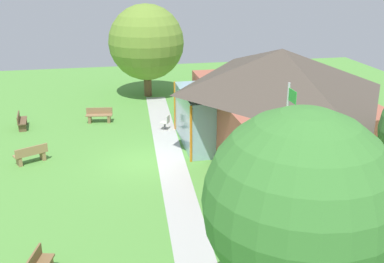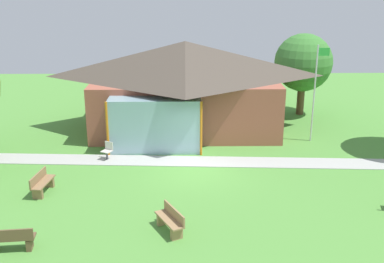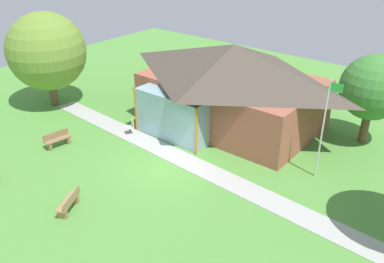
{
  "view_description": "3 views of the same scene",
  "coord_description": "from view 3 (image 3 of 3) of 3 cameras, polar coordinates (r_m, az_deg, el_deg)",
  "views": [
    {
      "loc": [
        19.24,
        -1.81,
        8.54
      ],
      "look_at": [
        -0.05,
        2.02,
        1.37
      ],
      "focal_mm": 42.5,
      "sensor_mm": 36.0,
      "label": 1
    },
    {
      "loc": [
        -0.52,
        -19.68,
        8.43
      ],
      "look_at": [
        -0.2,
        1.9,
        1.22
      ],
      "focal_mm": 44.03,
      "sensor_mm": 36.0,
      "label": 2
    },
    {
      "loc": [
        12.0,
        -13.1,
        11.19
      ],
      "look_at": [
        0.14,
        1.69,
        1.43
      ],
      "focal_mm": 38.16,
      "sensor_mm": 36.0,
      "label": 3
    }
  ],
  "objects": [
    {
      "name": "tree_west_hedge",
      "position": [
        28.51,
        -19.65,
        10.48
      ],
      "size": [
        5.08,
        5.08,
        6.27
      ],
      "color": "brown",
      "rests_on": "ground_plane"
    },
    {
      "name": "bench_front_center",
      "position": [
        18.63,
        -16.79,
        -9.52
      ],
      "size": [
        1.09,
        1.53,
        0.84
      ],
      "rotation": [
        0.0,
        0.0,
        2.05
      ],
      "color": "#9E7A51",
      "rests_on": "ground_plane"
    },
    {
      "name": "ground_plane",
      "position": [
        21.0,
        -3.2,
        -5.02
      ],
      "size": [
        44.0,
        44.0,
        0.0
      ],
      "primitive_type": "plane",
      "color": "#54933D"
    },
    {
      "name": "pavilion",
      "position": [
        24.6,
        5.35,
        6.62
      ],
      "size": [
        11.07,
        8.27,
        4.97
      ],
      "color": "#A35642",
      "rests_on": "ground_plane"
    },
    {
      "name": "tree_behind_pavilion_right",
      "position": [
        24.04,
        23.99,
        5.6
      ],
      "size": [
        3.55,
        3.55,
        5.07
      ],
      "color": "brown",
      "rests_on": "ground_plane"
    },
    {
      "name": "patio_chair_west",
      "position": [
        24.29,
        -8.56,
        0.57
      ],
      "size": [
        0.6,
        0.6,
        0.86
      ],
      "rotation": [
        0.0,
        0.0,
        2.65
      ],
      "color": "beige",
      "rests_on": "ground_plane"
    },
    {
      "name": "footpath",
      "position": [
        21.64,
        -1.41,
        -3.87
      ],
      "size": [
        21.96,
        2.5,
        0.03
      ],
      "primitive_type": "cube",
      "rotation": [
        0.0,
        0.0,
        -0.05
      ],
      "color": "#ADADA8",
      "rests_on": "ground_plane"
    },
    {
      "name": "flagpole",
      "position": [
        19.83,
        17.98,
        0.87
      ],
      "size": [
        0.64,
        0.08,
        5.09
      ],
      "color": "silver",
      "rests_on": "ground_plane"
    },
    {
      "name": "bench_mid_left",
      "position": [
        23.91,
        -18.28,
        -1.08
      ],
      "size": [
        0.64,
        1.55,
        0.84
      ],
      "rotation": [
        0.0,
        0.0,
        4.58
      ],
      "color": "olive",
      "rests_on": "ground_plane"
    }
  ]
}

